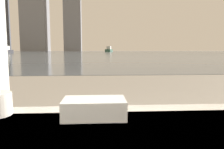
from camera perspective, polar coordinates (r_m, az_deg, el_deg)
name	(u,v)px	position (r m, az deg, el deg)	size (l,w,h in m)	color
towel_stack	(94,108)	(0.94, -4.65, -8.75)	(0.26, 0.16, 0.08)	white
harbor_water	(99,53)	(62.07, -3.34, 5.73)	(180.00, 110.00, 0.01)	slate
harbor_boat_0	(6,51)	(54.73, -25.98, 5.61)	(1.69, 4.50, 1.67)	#2D2D33
harbor_boat_2	(109,50)	(83.35, -0.82, 6.46)	(3.21, 5.95, 2.12)	#335647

